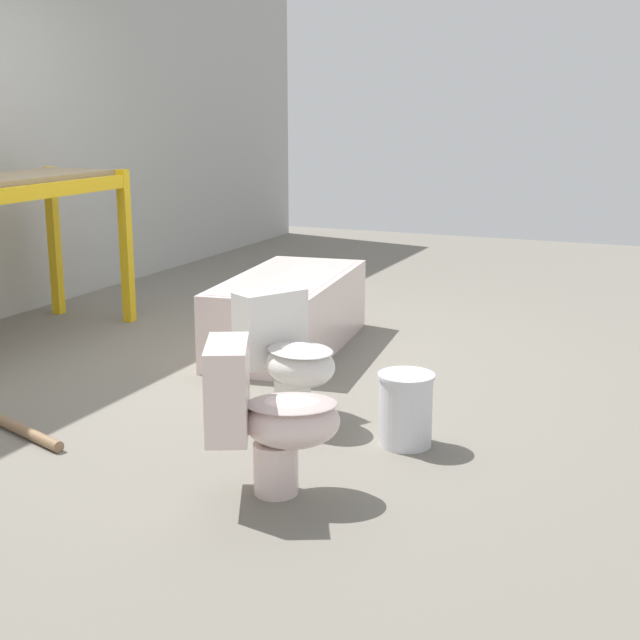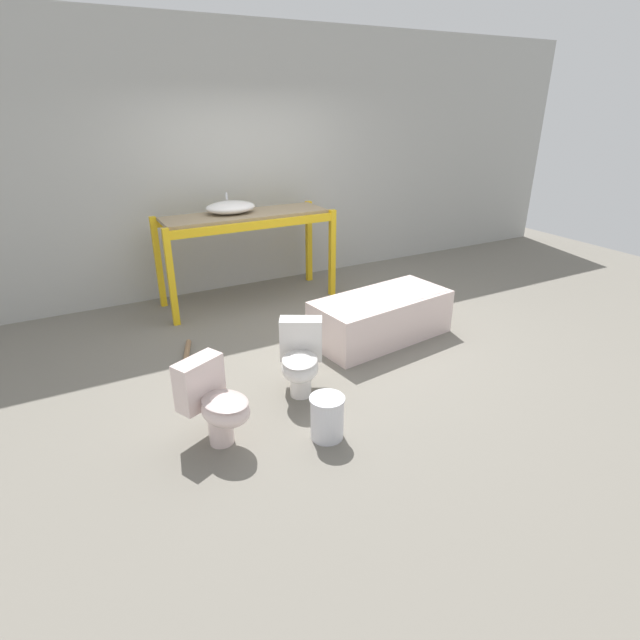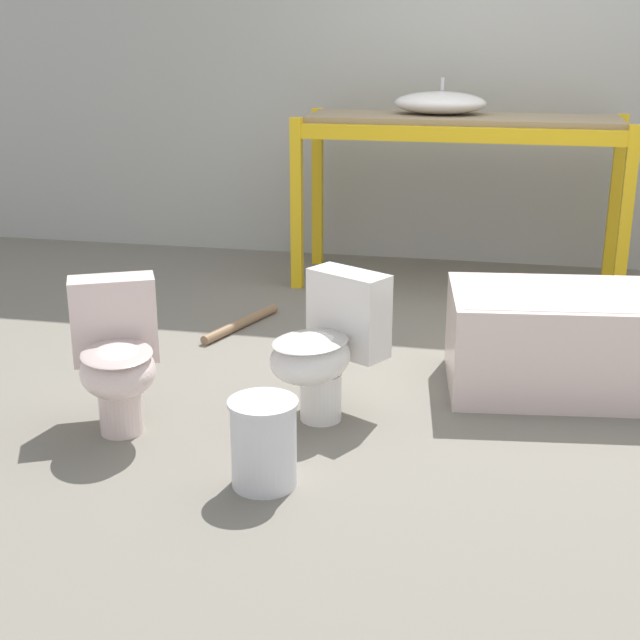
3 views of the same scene
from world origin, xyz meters
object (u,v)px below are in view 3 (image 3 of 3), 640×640
bathtub_main (609,335)px  toilet_far (326,345)px  bucket_white (264,441)px  toilet_near (117,355)px  sink_basin (440,103)px

bathtub_main → toilet_far: toilet_far is taller
bucket_white → bathtub_main: bearing=42.5°
toilet_far → bucket_white: bearing=-70.1°
bathtub_main → toilet_near: size_ratio=2.44×
bathtub_main → sink_basin: bearing=111.3°
bucket_white → toilet_near: bearing=154.4°
bathtub_main → toilet_far: (-1.23, -0.57, 0.07)m
toilet_near → bucket_white: size_ratio=1.85×
sink_basin → toilet_far: (-0.27, -2.34, -0.83)m
sink_basin → toilet_near: 2.98m
toilet_near → toilet_far: 0.89m
bathtub_main → bucket_white: size_ratio=4.51×
sink_basin → toilet_far: sink_basin is taller
bathtub_main → bucket_white: 1.81m
toilet_near → sink_basin: bearing=41.8°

